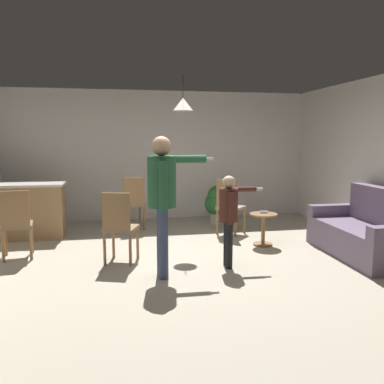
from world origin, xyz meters
name	(u,v)px	position (x,y,z in m)	size (l,w,h in m)	color
ground	(187,263)	(0.00, 0.00, 0.00)	(7.68, 7.68, 0.00)	#B2A893
wall_back	(160,156)	(0.00, 3.20, 1.35)	(6.40, 0.10, 2.70)	silver
couch_floral	(365,234)	(2.63, -0.16, 0.33)	(0.89, 1.82, 1.00)	slate
kitchen_counter	(28,210)	(-2.45, 1.92, 0.48)	(1.26, 0.66, 0.95)	#99754C
side_table_by_couch	(263,225)	(1.37, 0.67, 0.33)	(0.44, 0.44, 0.52)	olive
person_adult	(163,191)	(-0.37, -0.46, 1.08)	(0.86, 0.51, 1.74)	#384260
person_child	(229,211)	(0.52, -0.27, 0.77)	(0.64, 0.36, 1.23)	black
dining_chair_by_counter	(133,201)	(-0.63, 2.18, 0.55)	(0.48, 0.48, 1.00)	olive
dining_chair_near_wall	(119,225)	(-0.91, 0.15, 0.55)	(0.53, 0.53, 1.00)	olive
dining_chair_centre_back	(229,204)	(1.04, 1.48, 0.55)	(0.59, 0.59, 1.00)	olive
dining_chair_spare	(16,222)	(-2.34, 0.63, 0.55)	(0.48, 0.48, 1.00)	olive
potted_plant_corner	(217,203)	(1.06, 2.44, 0.42)	(0.50, 0.50, 0.77)	#B7B2AD
spare_remote_on_table	(264,212)	(1.38, 0.70, 0.54)	(0.04, 0.13, 0.04)	white
ceiling_light_pendant	(183,104)	(0.14, 1.09, 2.25)	(0.32, 0.32, 0.55)	silver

